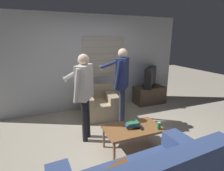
{
  "coord_description": "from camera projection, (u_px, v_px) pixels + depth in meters",
  "views": [
    {
      "loc": [
        -1.25,
        -2.63,
        1.92
      ],
      "look_at": [
        0.01,
        0.58,
        1.0
      ],
      "focal_mm": 28.0,
      "sensor_mm": 36.0,
      "label": 1
    }
  ],
  "objects": [
    {
      "name": "coffee_table",
      "position": [
        133.0,
        130.0,
        3.04
      ],
      "size": [
        0.99,
        0.58,
        0.43
      ],
      "color": "brown",
      "rests_on": "ground_plane"
    },
    {
      "name": "tv",
      "position": [
        150.0,
        77.0,
        5.21
      ],
      "size": [
        0.68,
        0.68,
        0.59
      ],
      "rotation": [
        0.0,
        0.0,
        3.93
      ],
      "color": "black",
      "rests_on": "tv_stand"
    },
    {
      "name": "person_left_standing",
      "position": [
        84.0,
        87.0,
        3.21
      ],
      "size": [
        0.55,
        0.78,
        1.67
      ],
      "rotation": [
        0.0,
        0.0,
        0.99
      ],
      "color": "black",
      "rests_on": "ground_plane"
    },
    {
      "name": "armchair_beige",
      "position": [
        99.0,
        104.0,
        4.47
      ],
      "size": [
        0.94,
        0.93,
        0.75
      ],
      "rotation": [
        0.0,
        0.0,
        3.05
      ],
      "color": "tan",
      "rests_on": "ground_plane"
    },
    {
      "name": "wall_back",
      "position": [
        93.0,
        63.0,
        4.8
      ],
      "size": [
        5.2,
        0.08,
        2.55
      ],
      "color": "#ADB2B7",
      "rests_on": "ground_plane"
    },
    {
      "name": "ground_plane",
      "position": [
        123.0,
        144.0,
        3.3
      ],
      "size": [
        16.0,
        16.0,
        0.0
      ],
      "primitive_type": "plane",
      "color": "#B2A893"
    },
    {
      "name": "book_stack",
      "position": [
        132.0,
        125.0,
        3.03
      ],
      "size": [
        0.26,
        0.21,
        0.1
      ],
      "color": "gold",
      "rests_on": "coffee_table"
    },
    {
      "name": "tv_stand",
      "position": [
        149.0,
        95.0,
        5.36
      ],
      "size": [
        0.91,
        0.49,
        0.52
      ],
      "color": "#4C3D2D",
      "rests_on": "ground_plane"
    },
    {
      "name": "person_right_standing",
      "position": [
        122.0,
        78.0,
        3.78
      ],
      "size": [
        0.57,
        0.81,
        1.73
      ],
      "rotation": [
        0.0,
        0.0,
        0.92
      ],
      "color": "#33384C",
      "rests_on": "ground_plane"
    },
    {
      "name": "soda_can",
      "position": [
        159.0,
        126.0,
        2.97
      ],
      "size": [
        0.07,
        0.07,
        0.13
      ],
      "color": "#238E47",
      "rests_on": "coffee_table"
    },
    {
      "name": "spare_remote",
      "position": [
        140.0,
        128.0,
        2.99
      ],
      "size": [
        0.07,
        0.14,
        0.02
      ],
      "rotation": [
        0.0,
        0.0,
        0.27
      ],
      "color": "black",
      "rests_on": "coffee_table"
    }
  ]
}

